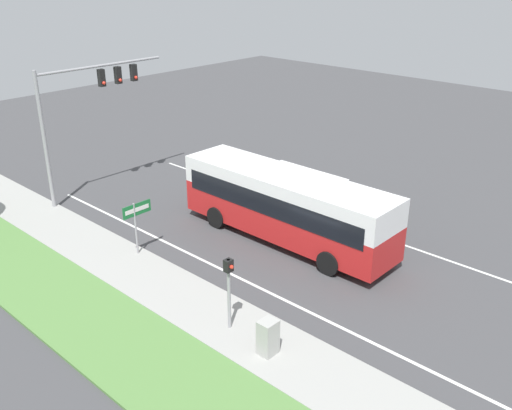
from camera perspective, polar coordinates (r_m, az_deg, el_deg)
ground_plane at (r=24.98m, az=7.04°, el=-5.55°), size 80.00×80.00×0.00m
sidewalk at (r=20.92m, az=-3.22°, el=-11.51°), size 2.80×80.00×0.12m
grass_verge at (r=19.30m, az=-10.27°, el=-15.39°), size 3.60×80.00×0.10m
lane_divider_near at (r=22.52m, az=1.57°, el=-8.85°), size 0.14×30.00×0.01m
lane_divider_far at (r=27.68m, az=11.44°, el=-2.81°), size 0.14×30.00×0.01m
bus at (r=25.80m, az=3.05°, el=0.26°), size 2.74×10.74×3.44m
signal_gantry at (r=31.24m, az=-16.70°, el=10.01°), size 7.55×0.41×7.15m
pedestrian_signal at (r=19.52m, az=-2.73°, el=-7.75°), size 0.28×0.34×2.81m
street_sign at (r=24.99m, az=-11.86°, el=-1.21°), size 1.44×0.08×2.50m
utility_cabinet at (r=18.98m, az=1.20°, el=-13.08°), size 0.60×0.52×1.24m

